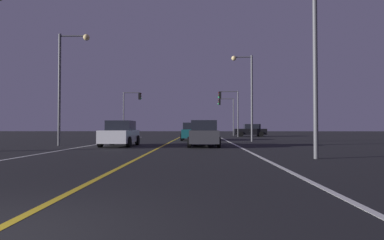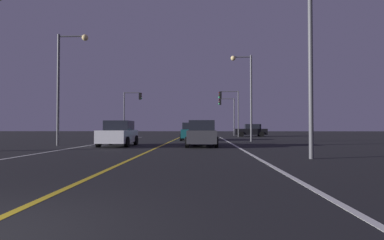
# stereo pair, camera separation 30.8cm
# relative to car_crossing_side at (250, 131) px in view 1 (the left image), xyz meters

# --- Properties ---
(lane_edge_right) EXTENTS (0.16, 43.95, 0.01)m
(lane_edge_right) POSITION_rel_car_crossing_side_xyz_m (-4.37, -24.36, -0.82)
(lane_edge_right) COLOR silver
(lane_edge_right) RESTS_ON ground
(lane_edge_left) EXTENTS (0.16, 43.95, 0.01)m
(lane_edge_left) POSITION_rel_car_crossing_side_xyz_m (-14.45, -24.36, -0.82)
(lane_edge_left) COLOR silver
(lane_edge_left) RESTS_ON ground
(lane_center_divider) EXTENTS (0.16, 43.95, 0.01)m
(lane_center_divider) POSITION_rel_car_crossing_side_xyz_m (-9.41, -24.36, -0.82)
(lane_center_divider) COLOR gold
(lane_center_divider) RESTS_ON ground
(car_crossing_side) EXTENTS (4.30, 2.02, 1.70)m
(car_crossing_side) POSITION_rel_car_crossing_side_xyz_m (0.00, 0.00, 0.00)
(car_crossing_side) COLOR black
(car_crossing_side) RESTS_ON ground
(car_oncoming) EXTENTS (2.02, 4.30, 1.70)m
(car_oncoming) POSITION_rel_car_crossing_side_xyz_m (-12.23, -22.32, 0.00)
(car_oncoming) COLOR black
(car_oncoming) RESTS_ON ground
(car_ahead_far) EXTENTS (2.02, 4.30, 1.70)m
(car_ahead_far) POSITION_rel_car_crossing_side_xyz_m (-7.68, -12.63, 0.00)
(car_ahead_far) COLOR black
(car_ahead_far) RESTS_ON ground
(car_lead_same_lane) EXTENTS (2.02, 4.30, 1.70)m
(car_lead_same_lane) POSITION_rel_car_crossing_side_xyz_m (-6.65, -22.66, 0.00)
(car_lead_same_lane) COLOR black
(car_lead_same_lane) RESTS_ON ground
(traffic_light_near_right) EXTENTS (2.65, 0.36, 5.99)m
(traffic_light_near_right) POSITION_rel_car_crossing_side_xyz_m (-3.07, -1.88, 3.56)
(traffic_light_near_right) COLOR #4C4C51
(traffic_light_near_right) RESTS_ON ground
(traffic_light_near_left) EXTENTS (2.43, 0.36, 5.87)m
(traffic_light_near_left) POSITION_rel_car_crossing_side_xyz_m (-15.85, -1.88, 3.47)
(traffic_light_near_left) COLOR #4C4C51
(traffic_light_near_left) RESTS_ON ground
(traffic_light_far_right) EXTENTS (2.37, 0.36, 5.53)m
(traffic_light_far_right) POSITION_rel_car_crossing_side_xyz_m (-2.97, 3.62, 3.24)
(traffic_light_far_right) COLOR #4C4C51
(traffic_light_far_right) RESTS_ON ground
(street_lamp_right_near) EXTENTS (2.19, 0.44, 8.25)m
(street_lamp_right_near) POSITION_rel_car_crossing_side_xyz_m (-2.76, -30.67, 4.39)
(street_lamp_right_near) COLOR #4C4C51
(street_lamp_right_near) RESTS_ON ground
(street_lamp_left_mid) EXTENTS (2.15, 0.44, 7.69)m
(street_lamp_left_mid) POSITION_rel_car_crossing_side_xyz_m (-16.05, -21.93, 4.09)
(street_lamp_left_mid) COLOR #4C4C51
(street_lamp_left_mid) RESTS_ON ground
(street_lamp_right_far) EXTENTS (1.89, 0.44, 7.66)m
(street_lamp_right_far) POSITION_rel_car_crossing_side_xyz_m (-2.70, -15.18, 4.05)
(street_lamp_right_far) COLOR #4C4C51
(street_lamp_right_far) RESTS_ON ground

